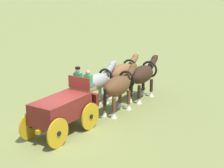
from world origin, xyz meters
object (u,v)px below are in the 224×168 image
(draft_horse_rear_near, at_px, (97,83))
(draft_horse_lead_off, at_px, (143,75))
(show_wagon, at_px, (63,108))
(draft_horse_rear_off, at_px, (119,86))
(draft_horse_lead_near, at_px, (123,73))

(draft_horse_rear_near, relative_size, draft_horse_lead_off, 0.98)
(show_wagon, xyz_separation_m, draft_horse_rear_near, (3.59, -0.49, 0.20))
(draft_horse_rear_off, relative_size, draft_horse_lead_off, 0.99)
(draft_horse_lead_near, relative_size, draft_horse_lead_off, 1.01)
(show_wagon, height_order, draft_horse_rear_near, show_wagon)
(show_wagon, distance_m, draft_horse_lead_off, 6.18)
(draft_horse_rear_near, distance_m, draft_horse_lead_near, 2.58)
(show_wagon, relative_size, draft_horse_lead_near, 1.82)
(draft_horse_rear_off, distance_m, draft_horse_lead_near, 2.90)
(draft_horse_rear_near, relative_size, draft_horse_lead_near, 0.97)
(show_wagon, bearing_deg, draft_horse_lead_off, -24.18)
(draft_horse_rear_near, xyz_separation_m, draft_horse_rear_off, (-0.42, -1.23, 0.02))
(draft_horse_lead_off, bearing_deg, draft_horse_lead_near, 71.93)
(show_wagon, relative_size, draft_horse_rear_off, 1.87)
(show_wagon, height_order, draft_horse_lead_off, show_wagon)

